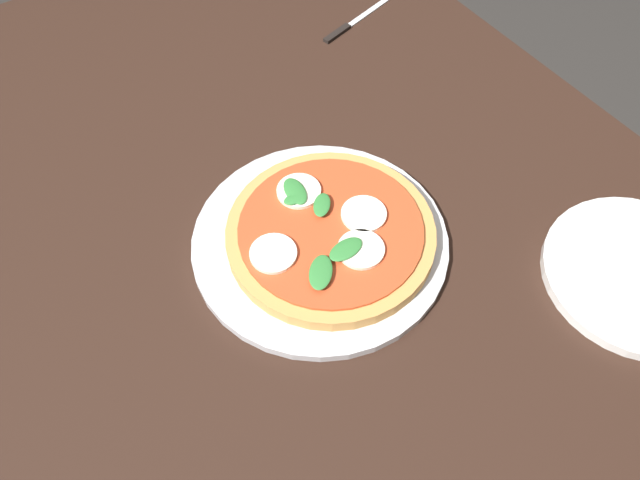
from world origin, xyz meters
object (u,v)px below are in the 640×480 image
object	(u,v)px
serving_tray	(320,242)
pizza	(330,233)
dining_table	(341,325)
knife	(350,25)
plate_white	(638,274)

from	to	relation	value
serving_tray	pizza	distance (m)	0.02
dining_table	knife	bearing A→B (deg)	143.55
pizza	plate_white	xyz separation A→B (m)	(0.24, 0.27, -0.02)
serving_tray	plate_white	distance (m)	0.38
serving_tray	pizza	size ratio (longest dim) A/B	1.24
dining_table	pizza	xyz separation A→B (m)	(-0.06, 0.02, 0.11)
dining_table	knife	xyz separation A→B (m)	(-0.40, 0.30, 0.09)
dining_table	pizza	distance (m)	0.13
dining_table	knife	distance (m)	0.51
dining_table	knife	size ratio (longest dim) A/B	9.89
serving_tray	dining_table	bearing A→B (deg)	-10.76
dining_table	pizza	bearing A→B (deg)	159.03
dining_table	plate_white	world-z (taller)	plate_white
knife	serving_tray	bearing A→B (deg)	-40.32
serving_tray	pizza	world-z (taller)	pizza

